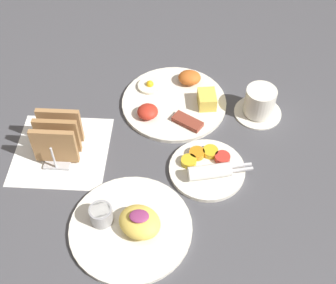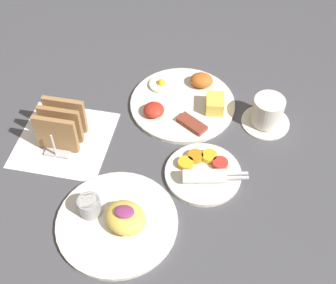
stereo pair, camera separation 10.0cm
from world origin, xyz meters
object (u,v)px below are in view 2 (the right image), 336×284
at_px(plate_condiments, 203,172).
at_px(coffee_cup, 267,113).
at_px(plate_breakfast, 184,102).
at_px(toast_rack, 61,126).
at_px(plate_foreground, 116,219).

relative_size(plate_condiments, coffee_cup, 1.58).
bearing_deg(plate_condiments, plate_breakfast, 110.86).
xyz_separation_m(plate_breakfast, toast_rack, (-0.26, -0.18, 0.04)).
bearing_deg(plate_breakfast, toast_rack, -146.24).
bearing_deg(plate_foreground, toast_rack, 132.88).
bearing_deg(plate_breakfast, plate_condiments, -69.14).
bearing_deg(plate_condiments, toast_rack, 173.62).
bearing_deg(plate_breakfast, plate_foreground, -101.95).
relative_size(plate_breakfast, plate_condiments, 1.42).
distance_m(plate_condiments, coffee_cup, 0.23).
height_order(plate_foreground, coffee_cup, coffee_cup).
bearing_deg(toast_rack, plate_breakfast, 33.76).
xyz_separation_m(plate_foreground, coffee_cup, (0.29, 0.35, 0.02)).
height_order(plate_condiments, toast_rack, toast_rack).
distance_m(plate_condiments, plate_foreground, 0.23).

